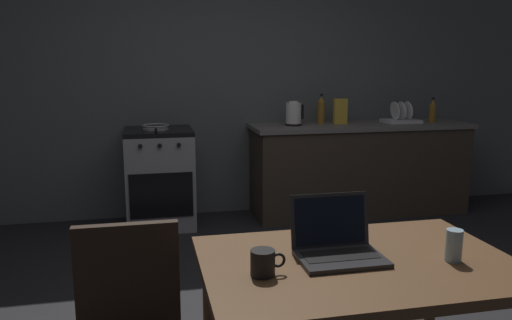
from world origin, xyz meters
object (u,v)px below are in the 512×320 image
Objects in this scene: bottle_b at (321,110)px; dish_rack at (401,118)px; laptop at (337,246)px; electric_kettle at (294,114)px; stove_oven at (160,178)px; drinking_glass at (454,245)px; dining_table at (357,280)px; frying_pan at (156,127)px; coffee_mug at (263,263)px; bottle at (433,111)px; cereal_box at (340,111)px.

dish_rack is at bearing -5.65° from bottle_b.
electric_kettle is at bearing 64.39° from laptop.
stove_oven is 3.08× the size of bottle_b.
drinking_glass is at bearing -29.88° from laptop.
dining_table is 0.15m from laptop.
electric_kettle is at bearing -165.19° from bottle_b.
frying_pan is 3.16m from drinking_glass.
dish_rack is at bearing 0.69° from frying_pan.
dish_rack is (2.11, 2.99, 0.14)m from coffee_mug.
stove_oven is 1.67m from bottle_b.
dining_table is 4.74× the size of bottle.
coffee_mug is at bearing 178.03° from drinking_glass.
coffee_mug is at bearing -171.07° from dining_table.
cereal_box is (1.74, 0.02, 0.57)m from stove_oven.
bottle is 0.73× the size of dish_rack.
drinking_glass is 0.50× the size of cereal_box.
bottle_b reaches higher than bottle.
laptop is at bearing -78.57° from stove_oven.
drinking_glass is at bearing -95.11° from electric_kettle.
stove_oven is 3.60× the size of bottle.
bottle_b reaches higher than frying_pan.
dish_rack is at bearing 59.57° from dining_table.
drinking_glass is at bearing -119.69° from bottle.
frying_pan is 1.60m from bottle_b.
stove_oven is at bearing -179.89° from electric_kettle.
stove_oven is 3.66× the size of cereal_box.
bottle reaches higher than dining_table.
dish_rack is at bearing 65.41° from drinking_glass.
coffee_mug is (-0.99, -2.99, -0.20)m from electric_kettle.
cereal_box is 0.72× the size of dish_rack.
drinking_glass is 0.42× the size of bottle_b.
cereal_box is at bearing 2.41° from electric_kettle.
drinking_glass is at bearing -71.23° from frying_pan.
dining_table is 0.38m from drinking_glass.
drinking_glass is (-1.69, -2.97, -0.20)m from bottle.
dish_rack is 1.17× the size of bottle_b.
electric_kettle is 1.11m from dish_rack.
drinking_glass is 3.32m from dish_rack.
electric_kettle reaches higher than coffee_mug.
frying_pan reaches higher than drinking_glass.
bottle is at bearing -2.01° from electric_kettle.
laptop is 1.10× the size of bottle_b.
bottle_b is at bearing 3.92° from frying_pan.
dish_rack reaches higher than drinking_glass.
dish_rack is at bearing 0.00° from electric_kettle.
frying_pan is at bearing -178.41° from cereal_box.
frying_pan is (-2.71, 0.02, -0.09)m from bottle.
dish_rack is at bearing 45.83° from laptop.
cereal_box reaches higher than electric_kettle.
coffee_mug is at bearing -129.37° from bottle.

